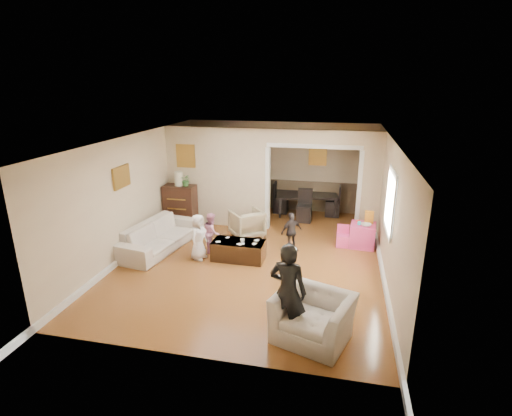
% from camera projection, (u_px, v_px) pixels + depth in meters
% --- Properties ---
extents(floor, '(7.00, 7.00, 0.00)m').
position_uv_depth(floor, '(254.00, 255.00, 8.82)').
color(floor, brown).
rests_on(floor, ground).
extents(partition_left, '(2.75, 0.18, 2.60)m').
position_uv_depth(partition_left, '(218.00, 177.00, 10.37)').
color(partition_left, '#C8B892').
rests_on(partition_left, ground).
extents(partition_right, '(0.55, 0.18, 2.60)m').
position_uv_depth(partition_right, '(369.00, 185.00, 9.59)').
color(partition_right, '#C8B892').
rests_on(partition_right, ground).
extents(partition_header, '(2.22, 0.18, 0.35)m').
position_uv_depth(partition_header, '(315.00, 137.00, 9.52)').
color(partition_header, '#C8B892').
rests_on(partition_header, partition_right).
extents(window_pane, '(0.03, 0.95, 1.10)m').
position_uv_depth(window_pane, '(391.00, 202.00, 7.42)').
color(window_pane, white).
rests_on(window_pane, ground).
extents(framed_art_partition, '(0.45, 0.03, 0.55)m').
position_uv_depth(framed_art_partition, '(186.00, 156.00, 10.28)').
color(framed_art_partition, brown).
rests_on(framed_art_partition, partition_left).
extents(framed_art_sofa_wall, '(0.03, 0.55, 0.40)m').
position_uv_depth(framed_art_sofa_wall, '(121.00, 177.00, 8.26)').
color(framed_art_sofa_wall, brown).
extents(framed_art_alcove, '(0.45, 0.03, 0.55)m').
position_uv_depth(framed_art_alcove, '(318.00, 155.00, 11.27)').
color(framed_art_alcove, brown).
extents(sofa, '(1.21, 2.31, 0.64)m').
position_uv_depth(sofa, '(159.00, 236.00, 9.07)').
color(sofa, beige).
rests_on(sofa, ground).
extents(armchair_back, '(1.03, 1.03, 0.67)m').
position_uv_depth(armchair_back, '(247.00, 223.00, 9.82)').
color(armchair_back, tan).
rests_on(armchair_back, ground).
extents(armchair_front, '(1.34, 1.25, 0.71)m').
position_uv_depth(armchair_front, '(313.00, 317.00, 5.90)').
color(armchair_front, beige).
rests_on(armchair_front, ground).
extents(dresser, '(0.82, 0.46, 1.13)m').
position_uv_depth(dresser, '(180.00, 206.00, 10.42)').
color(dresser, black).
rests_on(dresser, ground).
extents(table_lamp, '(0.22, 0.22, 0.36)m').
position_uv_depth(table_lamp, '(179.00, 179.00, 10.19)').
color(table_lamp, beige).
rests_on(table_lamp, dresser).
extents(potted_plant, '(0.28, 0.24, 0.31)m').
position_uv_depth(potted_plant, '(186.00, 180.00, 10.16)').
color(potted_plant, '#3D7735').
rests_on(potted_plant, dresser).
extents(coffee_table, '(1.13, 0.58, 0.42)m').
position_uv_depth(coffee_table, '(239.00, 250.00, 8.57)').
color(coffee_table, '#362111').
rests_on(coffee_table, ground).
extents(coffee_cup, '(0.10, 0.10, 0.09)m').
position_uv_depth(coffee_cup, '(242.00, 241.00, 8.42)').
color(coffee_cup, silver).
rests_on(coffee_cup, coffee_table).
extents(play_table, '(0.61, 0.61, 0.55)m').
position_uv_depth(play_table, '(362.00, 235.00, 9.24)').
color(play_table, '#D7387E').
rests_on(play_table, ground).
extents(cereal_box, '(0.21, 0.09, 0.30)m').
position_uv_depth(cereal_box, '(369.00, 217.00, 9.18)').
color(cereal_box, yellow).
rests_on(cereal_box, play_table).
extents(cyan_cup, '(0.08, 0.08, 0.08)m').
position_uv_depth(cyan_cup, '(359.00, 223.00, 9.11)').
color(cyan_cup, '#25BCBA').
rests_on(cyan_cup, play_table).
extents(toy_block, '(0.09, 0.08, 0.05)m').
position_uv_depth(toy_block, '(358.00, 221.00, 9.28)').
color(toy_block, red).
rests_on(toy_block, play_table).
extents(play_bowl, '(0.25, 0.25, 0.06)m').
position_uv_depth(play_bowl, '(366.00, 225.00, 9.02)').
color(play_bowl, silver).
rests_on(play_bowl, play_table).
extents(dining_table, '(1.89, 1.28, 0.61)m').
position_uv_depth(dining_table, '(306.00, 204.00, 11.47)').
color(dining_table, black).
rests_on(dining_table, ground).
extents(adult_person, '(0.62, 0.47, 1.55)m').
position_uv_depth(adult_person, '(288.00, 292.00, 5.79)').
color(adult_person, black).
rests_on(adult_person, ground).
extents(child_kneel_a, '(0.41, 0.55, 1.02)m').
position_uv_depth(child_kneel_a, '(198.00, 237.00, 8.51)').
color(child_kneel_a, white).
rests_on(child_kneel_a, ground).
extents(child_kneel_b, '(0.47, 0.53, 0.91)m').
position_uv_depth(child_kneel_b, '(212.00, 232.00, 8.91)').
color(child_kneel_b, pink).
rests_on(child_kneel_b, ground).
extents(child_toddler, '(0.55, 0.51, 0.91)m').
position_uv_depth(child_toddler, '(291.00, 231.00, 8.98)').
color(child_toddler, black).
rests_on(child_toddler, ground).
extents(craft_papers, '(0.92, 0.42, 0.00)m').
position_uv_depth(craft_papers, '(240.00, 242.00, 8.47)').
color(craft_papers, white).
rests_on(craft_papers, coffee_table).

